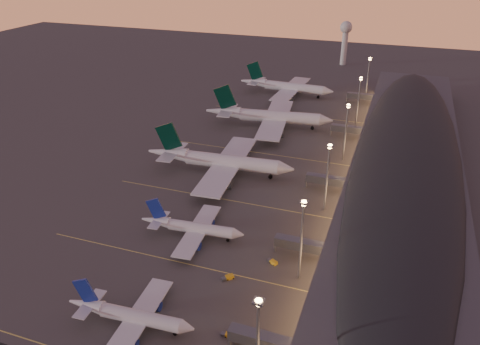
# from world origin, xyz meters

# --- Properties ---
(ground) EXTENTS (700.00, 700.00, 0.00)m
(ground) POSITION_xyz_m (0.00, 0.00, 0.00)
(ground) COLOR #44413E
(airliner_narrow_south) EXTENTS (34.48, 30.84, 12.32)m
(airliner_narrow_south) POSITION_xyz_m (0.23, -32.35, 3.18)
(airliner_narrow_south) COLOR silver
(airliner_narrow_south) RESTS_ON ground
(airliner_narrow_north) EXTENTS (35.33, 31.66, 12.61)m
(airliner_narrow_north) POSITION_xyz_m (-1.91, 9.06, 3.26)
(airliner_narrow_north) COLOR silver
(airliner_narrow_north) RESTS_ON ground
(airliner_wide_near) EXTENTS (63.08, 57.61, 20.18)m
(airliner_wide_near) POSITION_xyz_m (-10.88, 55.54, 5.19)
(airliner_wide_near) COLOR silver
(airliner_wide_near) RESTS_ON ground
(airliner_wide_mid) EXTENTS (66.01, 60.65, 21.13)m
(airliner_wide_mid) POSITION_xyz_m (-6.77, 113.53, 5.44)
(airliner_wide_mid) COLOR silver
(airliner_wide_mid) RESTS_ON ground
(airliner_wide_far) EXTENTS (59.73, 54.39, 19.13)m
(airliner_wide_far) POSITION_xyz_m (-12.07, 170.32, 4.92)
(airliner_wide_far) COLOR silver
(airliner_wide_far) RESTS_ON ground
(terminal_building) EXTENTS (56.35, 255.00, 17.46)m
(terminal_building) POSITION_xyz_m (61.84, 72.47, 8.78)
(terminal_building) COLOR #46474B
(terminal_building) RESTS_ON ground
(light_masts) EXTENTS (2.20, 217.20, 25.90)m
(light_masts) POSITION_xyz_m (36.00, 65.00, 17.55)
(light_masts) COLOR gray
(light_masts) RESTS_ON ground
(radar_tower) EXTENTS (9.00, 9.00, 32.50)m
(radar_tower) POSITION_xyz_m (10.00, 260.00, 21.87)
(radar_tower) COLOR silver
(radar_tower) RESTS_ON ground
(lane_markings) EXTENTS (90.00, 180.36, 0.00)m
(lane_markings) POSITION_xyz_m (0.00, 40.00, 0.01)
(lane_markings) COLOR #D8C659
(lane_markings) RESTS_ON ground
(baggage_tug_a) EXTENTS (3.55, 2.23, 0.99)m
(baggage_tug_a) POSITION_xyz_m (28.54, -28.03, 0.45)
(baggage_tug_a) COLOR yellow
(baggage_tug_a) RESTS_ON ground
(baggage_tug_b) EXTENTS (3.19, 1.50, 0.94)m
(baggage_tug_b) POSITION_xyz_m (24.62, -27.64, 0.43)
(baggage_tug_b) COLOR yellow
(baggage_tug_b) RESTS_ON ground
(baggage_tug_c) EXTENTS (3.55, 2.76, 1.00)m
(baggage_tug_c) POSITION_xyz_m (27.01, 4.01, 0.46)
(baggage_tug_c) COLOR yellow
(baggage_tug_c) RESTS_ON ground
(baggage_tug_d) EXTENTS (3.58, 3.50, 1.08)m
(baggage_tug_d) POSITION_xyz_m (16.92, -7.33, 0.49)
(baggage_tug_d) COLOR yellow
(baggage_tug_d) RESTS_ON ground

